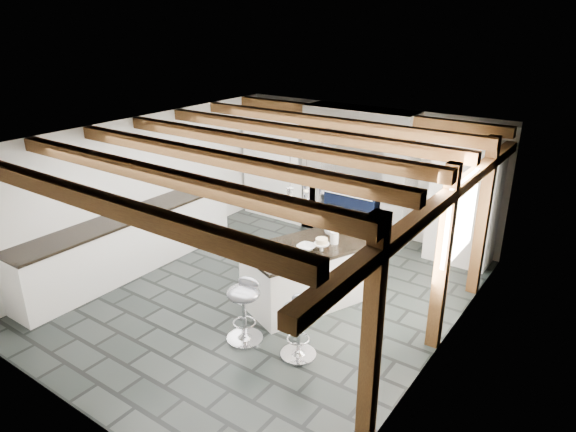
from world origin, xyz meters
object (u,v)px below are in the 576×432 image
Objects in this scene: bar_stool_near at (299,319)px; bar_stool_far at (244,303)px; kitchen_island at (308,273)px; range_cooker at (356,210)px.

bar_stool_far reaches higher than bar_stool_near.
kitchen_island is 2.36× the size of bar_stool_far.
kitchen_island reaches higher than range_cooker.
bar_stool_far is (-0.72, -0.12, 0.03)m from bar_stool_near.
kitchen_island reaches higher than bar_stool_near.
kitchen_island reaches higher than bar_stool_far.
kitchen_island is 2.49× the size of bar_stool_near.
range_cooker is at bearing 85.25° from bar_stool_near.
bar_stool_far is (-0.14, -1.21, 0.07)m from kitchen_island.
bar_stool_near is (1.19, -3.61, 0.03)m from range_cooker.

